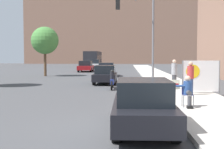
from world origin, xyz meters
TOP-DOWN VIEW (x-y plane):
  - ground_plane at (0.00, 0.00)m, footprint 160.00×160.00m
  - sidewalk_curb at (3.15, 15.00)m, footprint 3.19×90.00m
  - building_backdrop_far at (-2.00, 81.14)m, footprint 52.00×12.00m
  - seated_protester at (2.32, 3.05)m, footprint 0.94×0.77m
  - jogger_on_sidewalk at (3.22, 6.88)m, footprint 0.34×0.34m
  - pedestrian_behind at (2.81, 9.62)m, footprint 0.34×0.34m
  - protest_banner at (3.90, 7.60)m, footprint 2.01×0.06m
  - traffic_light_pole at (0.95, 13.05)m, footprint 2.74×2.51m
  - parked_car_curbside at (0.40, -0.26)m, footprint 1.71×4.31m
  - car_on_road_nearest at (-1.70, 14.87)m, footprint 1.72×4.29m
  - car_on_road_midblock at (-2.15, 24.03)m, footprint 1.75×4.66m
  - car_on_road_distant at (-5.56, 33.07)m, footprint 1.85×4.38m
  - car_on_road_far_lane at (-5.35, 43.91)m, footprint 1.75×4.39m
  - city_bus_on_road at (-6.46, 51.30)m, footprint 2.52×10.95m
  - motorcycle_on_road at (-0.99, 11.03)m, footprint 0.28×2.24m
  - street_tree_midblock at (-8.72, 23.71)m, footprint 2.91×2.91m

SIDE VIEW (x-z plane):
  - ground_plane at x=0.00m, z-range 0.00..0.00m
  - sidewalk_curb at x=3.15m, z-range 0.00..0.16m
  - motorcycle_on_road at x=-0.99m, z-range -0.09..1.17m
  - car_on_road_nearest at x=-1.70m, z-range 0.00..1.43m
  - car_on_road_midblock at x=-2.15m, z-range 0.00..1.43m
  - parked_car_curbside at x=0.40m, z-range -0.01..1.48m
  - car_on_road_distant at x=-5.56m, z-range -0.01..1.49m
  - car_on_road_far_lane at x=-5.35m, z-range -0.01..1.52m
  - seated_protester at x=2.32m, z-range 0.21..1.43m
  - jogger_on_sidewalk at x=3.22m, z-range 0.17..1.89m
  - pedestrian_behind at x=2.81m, z-range 0.18..1.97m
  - protest_banner at x=3.90m, z-range 0.21..1.97m
  - city_bus_on_road at x=-6.46m, z-range 0.24..3.24m
  - street_tree_midblock at x=-8.72m, z-range 1.16..6.43m
  - traffic_light_pole at x=0.95m, z-range 1.21..7.65m
  - building_backdrop_far at x=-2.00m, z-range 0.00..24.39m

